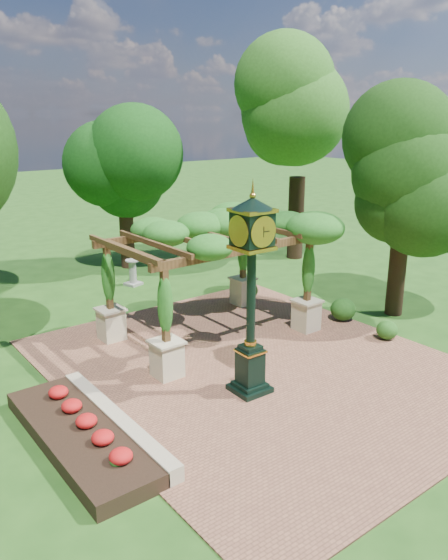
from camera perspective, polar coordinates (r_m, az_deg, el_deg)
ground at (r=14.96m, az=5.95°, el=-10.32°), size 120.00×120.00×0.00m
brick_plaza at (r=15.61m, az=3.40°, el=-8.96°), size 10.00×12.00×0.04m
border_wall at (r=12.92m, az=-11.17°, el=-14.31°), size 0.35×5.00×0.40m
flower_bed at (r=12.63m, az=-14.94°, el=-15.49°), size 1.50×5.00×0.36m
pedestal_clock at (r=13.13m, az=2.89°, el=0.09°), size 1.02×1.02×5.07m
pergola at (r=16.72m, az=-1.44°, el=4.48°), size 6.29×4.00×3.93m
sundial at (r=22.94m, az=-9.50°, el=0.62°), size 0.74×0.74×1.08m
shrub_front at (r=17.95m, az=16.66°, el=-5.01°), size 0.81×0.81×0.60m
shrub_mid at (r=19.16m, az=12.33°, el=-3.00°), size 1.12×1.12×0.77m
shrub_back at (r=20.89m, az=2.57°, el=-1.09°), size 0.86×0.86×0.66m
tree_north at (r=25.02m, az=-10.50°, el=12.17°), size 4.04×4.04×7.09m
tree_east_far at (r=26.52m, az=7.95°, el=17.18°), size 4.44×4.44×10.24m
tree_east_near at (r=19.37m, az=18.53°, el=10.55°), size 3.38×3.38×7.26m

